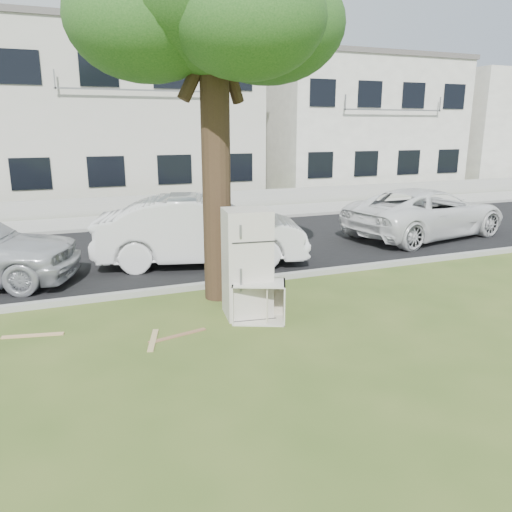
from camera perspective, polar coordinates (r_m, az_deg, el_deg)
name	(u,v)px	position (r m, az deg, el deg)	size (l,w,h in m)	color
ground	(272,326)	(8.61, 1.89, -8.05)	(120.00, 120.00, 0.00)	#394E1B
road	(187,249)	(14.06, -7.86, 0.80)	(120.00, 7.00, 0.01)	black
kerb_near	(227,285)	(10.77, -3.30, -3.38)	(120.00, 0.18, 0.12)	gray
kerb_far	(162,226)	(17.46, -10.67, 3.34)	(120.00, 0.18, 0.12)	gray
sidewalk	(154,219)	(18.86, -11.53, 4.14)	(120.00, 2.80, 0.01)	gray
low_wall	(147,204)	(20.36, -12.39, 5.83)	(120.00, 0.15, 0.70)	gray
townhouse_center	(125,118)	(25.00, -14.74, 15.01)	(11.22, 8.16, 7.44)	beige
townhouse_right	(346,125)	(29.07, 10.27, 14.52)	(10.20, 8.16, 6.84)	white
fridge	(247,263)	(8.84, -1.03, -0.83)	(0.80, 0.74, 1.93)	#B2ABA0
cabinet	(259,302)	(8.73, 0.35, -5.23)	(0.91, 0.56, 0.71)	beige
plank_a	(178,336)	(8.33, -8.93, -8.97)	(1.00, 0.08, 0.02)	brown
plank_b	(33,335)	(9.00, -24.14, -8.28)	(0.96, 0.10, 0.02)	tan
plank_c	(153,340)	(8.23, -11.67, -9.40)	(0.84, 0.09, 0.02)	tan
car_center	(202,230)	(12.35, -6.22, 2.92)	(1.78, 5.11, 1.68)	silver
car_right	(426,213)	(16.30, 18.89, 4.71)	(2.48, 5.38, 1.50)	silver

